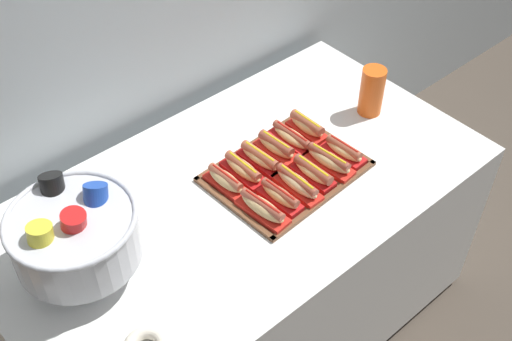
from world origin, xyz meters
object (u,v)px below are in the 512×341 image
object	(u,v)px
hot_dog_0	(263,208)
hot_dog_11	(307,126)
hot_dog_6	(226,181)
hot_dog_2	(297,184)
hot_dog_4	(329,161)
hot_dog_3	(313,172)
serving_tray	(286,172)
hot_dog_5	(344,150)
cup_stack	(371,91)
buffet_table	(242,260)
hot_dog_8	(260,158)
hot_dog_7	(243,169)
hot_dog_10	(292,138)
hot_dog_9	(276,147)
hot_dog_1	(280,196)
punch_bowl	(75,234)

from	to	relation	value
hot_dog_0	hot_dog_11	world-z (taller)	hot_dog_11
hot_dog_6	hot_dog_2	bearing A→B (deg)	-44.56
hot_dog_4	hot_dog_0	bearing A→B (deg)	-176.83
hot_dog_3	hot_dog_6	world-z (taller)	hot_dog_6
serving_tray	hot_dog_4	world-z (taller)	hot_dog_4
hot_dog_3	hot_dog_4	world-z (taller)	hot_dog_4
serving_tray	hot_dog_5	xyz separation A→B (m)	(0.19, -0.07, 0.03)
hot_dog_3	cup_stack	size ratio (longest dim) A/B	0.88
buffet_table	hot_dog_8	size ratio (longest dim) A/B	9.27
hot_dog_3	hot_dog_8	size ratio (longest dim) A/B	0.92
serving_tray	hot_dog_7	size ratio (longest dim) A/B	2.94
buffet_table	hot_dog_3	world-z (taller)	hot_dog_3
hot_dog_0	hot_dog_4	world-z (taller)	hot_dog_4
hot_dog_11	serving_tray	bearing A→B (deg)	-153.08
hot_dog_2	hot_dog_11	distance (m)	0.28
hot_dog_0	hot_dog_11	bearing A→B (deg)	26.92
hot_dog_10	hot_dog_4	bearing A→B (deg)	-86.83
hot_dog_0	cup_stack	bearing A→B (deg)	12.04
serving_tray	hot_dog_11	size ratio (longest dim) A/B	3.24
hot_dog_4	hot_dog_5	bearing A→B (deg)	3.17
hot_dog_9	hot_dog_4	bearing A→B (deg)	-62.39
hot_dog_1	cup_stack	xyz separation A→B (m)	(0.55, 0.13, 0.06)
hot_dog_4	hot_dog_2	bearing A→B (deg)	-176.83
hot_dog_5	hot_dog_10	world-z (taller)	hot_dog_5
hot_dog_0	hot_dog_10	world-z (taller)	hot_dog_0
hot_dog_8	serving_tray	bearing A→B (deg)	-62.39
hot_dog_1	hot_dog_10	xyz separation A→B (m)	(0.22, 0.18, -0.00)
buffet_table	hot_dog_5	bearing A→B (deg)	-17.44
hot_dog_1	hot_dog_6	size ratio (longest dim) A/B	0.99
hot_dog_5	serving_tray	bearing A→B (deg)	159.42
hot_dog_1	hot_dog_6	bearing A→B (deg)	117.61
buffet_table	cup_stack	distance (m)	0.75
hot_dog_1	hot_dog_8	bearing A→B (deg)	68.72
hot_dog_9	punch_bowl	world-z (taller)	punch_bowl
hot_dog_1	hot_dog_11	bearing A→B (deg)	31.98
hot_dog_3	hot_dog_4	distance (m)	0.08
serving_tray	cup_stack	size ratio (longest dim) A/B	2.78
hot_dog_9	hot_dog_11	world-z (taller)	hot_dog_11
hot_dog_3	hot_dog_6	xyz separation A→B (m)	(-0.23, 0.15, 0.00)
hot_dog_6	hot_dog_10	size ratio (longest dim) A/B	0.92
hot_dog_9	cup_stack	distance (m)	0.42
hot_dog_7	hot_dog_0	bearing A→B (deg)	-111.28
hot_dog_3	hot_dog_4	bearing A→B (deg)	3.17
hot_dog_5	cup_stack	world-z (taller)	cup_stack
hot_dog_0	hot_dog_7	world-z (taller)	hot_dog_0
hot_dog_2	cup_stack	size ratio (longest dim) A/B	1.02
hot_dog_10	buffet_table	bearing A→B (deg)	-169.43
hot_dog_1	hot_dog_8	xyz separation A→B (m)	(0.07, 0.17, -0.00)
hot_dog_4	hot_dog_5	size ratio (longest dim) A/B	1.17
punch_bowl	cup_stack	bearing A→B (deg)	-1.87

